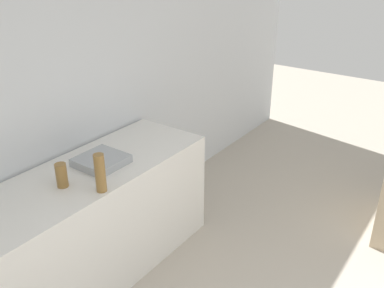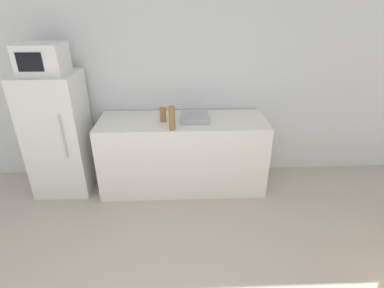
{
  "view_description": "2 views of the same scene",
  "coord_description": "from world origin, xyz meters",
  "views": [
    {
      "loc": [
        -1.56,
        0.43,
        2.38
      ],
      "look_at": [
        0.74,
        2.09,
        1.05
      ],
      "focal_mm": 40.0,
      "sensor_mm": 36.0,
      "label": 1
    },
    {
      "loc": [
        0.15,
        -0.71,
        2.22
      ],
      "look_at": [
        0.26,
        1.97,
        0.91
      ],
      "focal_mm": 28.0,
      "sensor_mm": 36.0,
      "label": 2
    }
  ],
  "objects": [
    {
      "name": "wall_back",
      "position": [
        0.0,
        3.02,
        1.3
      ],
      "size": [
        8.0,
        0.06,
        2.6
      ],
      "primitive_type": "cube",
      "color": "silver",
      "rests_on": "ground_plane"
    },
    {
      "name": "counter",
      "position": [
        0.17,
        2.62,
        0.45
      ],
      "size": [
        2.02,
        0.7,
        0.91
      ],
      "primitive_type": "cube",
      "color": "silver",
      "rests_on": "ground_plane"
    },
    {
      "name": "microwave",
      "position": [
        -1.32,
        2.63,
        1.63
      ],
      "size": [
        0.47,
        0.41,
        0.32
      ],
      "color": "white",
      "rests_on": "refrigerator"
    },
    {
      "name": "sink_basin",
      "position": [
        0.32,
        2.61,
        0.94
      ],
      "size": [
        0.33,
        0.32,
        0.06
      ],
      "primitive_type": "cube",
      "color": "#9EA3A8",
      "rests_on": "counter"
    },
    {
      "name": "bottle_short",
      "position": [
        -0.05,
        2.59,
        0.99
      ],
      "size": [
        0.08,
        0.08,
        0.17
      ],
      "primitive_type": "cylinder",
      "color": "olive",
      "rests_on": "counter"
    },
    {
      "name": "refrigerator",
      "position": [
        -1.32,
        2.64,
        0.74
      ],
      "size": [
        0.65,
        0.63,
        1.47
      ],
      "color": "silver",
      "rests_on": "ground_plane"
    },
    {
      "name": "bottle_tall",
      "position": [
        0.06,
        2.33,
        1.04
      ],
      "size": [
        0.07,
        0.07,
        0.27
      ],
      "primitive_type": "cylinder",
      "color": "olive",
      "rests_on": "counter"
    }
  ]
}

